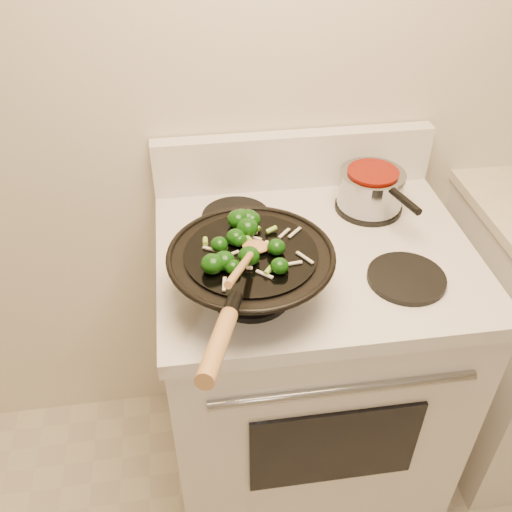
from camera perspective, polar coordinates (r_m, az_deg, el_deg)
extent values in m
plane|color=silver|center=(1.56, 10.49, 20.06)|extent=(3.50, 0.00, 3.50)
cube|color=silver|center=(1.75, 4.90, -11.66)|extent=(0.76, 0.64, 0.88)
cube|color=silver|center=(1.43, 5.89, 0.21)|extent=(0.78, 0.66, 0.04)
cube|color=silver|center=(1.62, 3.75, 9.58)|extent=(0.78, 0.05, 0.16)
cylinder|color=gray|center=(1.29, 8.83, -13.12)|extent=(0.60, 0.02, 0.02)
cube|color=black|center=(1.48, 7.88, -18.50)|extent=(0.42, 0.01, 0.28)
cylinder|color=black|center=(1.27, -0.48, -3.71)|extent=(0.18, 0.18, 0.01)
cylinder|color=black|center=(1.35, 14.81, -2.15)|extent=(0.18, 0.18, 0.01)
cylinder|color=black|center=(1.50, -2.02, 3.94)|extent=(0.18, 0.18, 0.01)
cylinder|color=black|center=(1.58, 11.15, 4.92)|extent=(0.18, 0.18, 0.01)
torus|color=black|center=(1.20, -0.51, 0.14)|extent=(0.36, 0.36, 0.01)
cylinder|color=black|center=(1.20, -0.51, 0.25)|extent=(0.28, 0.28, 0.01)
cylinder|color=black|center=(1.02, -2.36, -4.93)|extent=(0.04, 0.07, 0.04)
cylinder|color=#AB7843|center=(0.92, -3.83, -8.90)|extent=(0.09, 0.19, 0.07)
ellipsoid|color=#0D3708|center=(1.14, -2.37, -1.06)|extent=(0.03, 0.03, 0.03)
cylinder|color=#41752A|center=(1.15, -1.85, -1.31)|extent=(0.02, 0.02, 0.02)
ellipsoid|color=#0D3708|center=(1.27, -0.78, 3.85)|extent=(0.04, 0.04, 0.04)
ellipsoid|color=#0D3708|center=(1.14, -4.38, -0.80)|extent=(0.05, 0.05, 0.04)
ellipsoid|color=#0D3708|center=(1.20, -3.70, 1.19)|extent=(0.04, 0.04, 0.03)
cylinder|color=#41752A|center=(1.20, -3.16, 0.91)|extent=(0.02, 0.02, 0.01)
ellipsoid|color=#0D3708|center=(1.24, -0.87, 2.87)|extent=(0.05, 0.05, 0.04)
ellipsoid|color=#0D3708|center=(1.19, 2.05, 0.91)|extent=(0.04, 0.04, 0.03)
ellipsoid|color=#0D3708|center=(1.15, -3.20, -0.46)|extent=(0.04, 0.04, 0.04)
cylinder|color=#41752A|center=(1.16, -2.51, -0.86)|extent=(0.02, 0.02, 0.01)
ellipsoid|color=#0D3708|center=(1.27, -0.43, 3.67)|extent=(0.04, 0.04, 0.03)
ellipsoid|color=#0D3708|center=(1.27, -1.43, 3.92)|extent=(0.04, 0.04, 0.03)
ellipsoid|color=#0D3708|center=(1.16, -0.71, 0.00)|extent=(0.04, 0.04, 0.04)
cylinder|color=#41752A|center=(1.17, -0.05, -0.39)|extent=(0.02, 0.02, 0.01)
ellipsoid|color=#0D3708|center=(1.26, -1.83, 3.70)|extent=(0.05, 0.05, 0.04)
ellipsoid|color=#0D3708|center=(1.21, -1.72, 1.64)|extent=(0.04, 0.04, 0.03)
ellipsoid|color=#0D3708|center=(1.14, 2.37, -1.00)|extent=(0.04, 0.04, 0.03)
cylinder|color=#41752A|center=(1.15, 2.91, -1.30)|extent=(0.02, 0.02, 0.02)
ellipsoid|color=#0D3708|center=(1.21, -2.05, 1.90)|extent=(0.04, 0.04, 0.04)
cube|color=beige|center=(1.18, 4.90, -0.15)|extent=(0.03, 0.04, 0.00)
cube|color=beige|center=(1.20, -4.39, 0.64)|extent=(0.04, 0.03, 0.00)
cube|color=beige|center=(1.23, -0.29, 1.89)|extent=(0.04, 0.03, 0.00)
cube|color=beige|center=(1.14, 0.86, -1.84)|extent=(0.03, 0.03, 0.00)
cube|color=beige|center=(1.21, 0.78, 0.92)|extent=(0.03, 0.04, 0.00)
cube|color=beige|center=(1.12, -3.18, -2.82)|extent=(0.01, 0.04, 0.00)
cube|color=beige|center=(1.25, 3.90, 2.37)|extent=(0.04, 0.04, 0.00)
cube|color=beige|center=(1.17, 3.54, -0.77)|extent=(0.05, 0.01, 0.00)
cube|color=beige|center=(1.19, -2.78, 0.11)|extent=(0.05, 0.02, 0.00)
cube|color=beige|center=(1.21, 0.46, 1.04)|extent=(0.04, 0.03, 0.00)
cube|color=beige|center=(1.25, 2.84, 2.29)|extent=(0.03, 0.03, 0.00)
cylinder|color=#74AA36|center=(1.25, 1.54, 2.64)|extent=(0.02, 0.02, 0.01)
cylinder|color=#74AA36|center=(1.16, -1.28, -0.66)|extent=(0.02, 0.01, 0.01)
cylinder|color=#74AA36|center=(1.22, -5.09, 1.47)|extent=(0.03, 0.02, 0.02)
cylinder|color=#74AA36|center=(1.22, -0.72, 1.70)|extent=(0.02, 0.02, 0.01)
cylinder|color=#74AA36|center=(1.26, 0.00, 2.90)|extent=(0.03, 0.02, 0.02)
cylinder|color=#74AA36|center=(1.21, -2.07, 1.40)|extent=(0.02, 0.03, 0.02)
cylinder|color=#74AA36|center=(1.15, -4.23, -0.95)|extent=(0.02, 0.03, 0.01)
cylinder|color=#74AA36|center=(1.14, 1.24, -1.46)|extent=(0.02, 0.02, 0.02)
sphere|color=beige|center=(1.25, -0.04, 2.37)|extent=(0.01, 0.01, 0.01)
sphere|color=beige|center=(1.15, -0.54, -1.20)|extent=(0.01, 0.01, 0.01)
sphere|color=beige|center=(1.16, -0.73, -1.01)|extent=(0.01, 0.01, 0.01)
sphere|color=beige|center=(1.21, 1.29, 1.20)|extent=(0.01, 0.01, 0.01)
sphere|color=beige|center=(1.15, -0.82, -1.17)|extent=(0.01, 0.01, 0.01)
ellipsoid|color=#AB7843|center=(1.20, -0.04, 0.97)|extent=(0.07, 0.06, 0.02)
cylinder|color=#AB7843|center=(1.08, -1.34, -0.92)|extent=(0.09, 0.22, 0.11)
cylinder|color=gray|center=(1.55, 11.40, 6.61)|extent=(0.17, 0.17, 0.10)
cylinder|color=#6B0F05|center=(1.52, 11.64, 8.24)|extent=(0.13, 0.13, 0.01)
cylinder|color=black|center=(1.43, 14.72, 5.32)|extent=(0.05, 0.11, 0.02)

